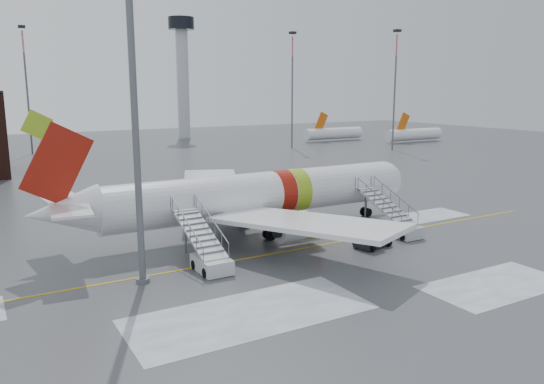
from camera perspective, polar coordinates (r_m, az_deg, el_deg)
ground at (r=41.76m, az=-1.46°, el=-6.45°), size 260.00×260.00×0.00m
airliner at (r=46.03m, az=-2.27°, el=-0.41°), size 35.03×32.97×11.18m
airstair_fwd at (r=47.58m, az=13.26°, el=-3.23°), size 2.05×7.70×3.48m
airstair_aft at (r=38.00m, az=-6.98°, el=-6.64°), size 2.05×7.70×3.48m
pushback_tug at (r=43.40m, az=10.60°, el=-4.95°), size 3.16×2.60×1.67m
light_mast_near at (r=34.27m, az=-14.66°, el=10.35°), size 1.20×1.20×23.76m
control_tower at (r=139.07m, az=-9.62°, el=13.45°), size 6.40×6.40×30.00m
light_mast_far_ne at (r=114.60m, az=2.19°, el=11.68°), size 1.20×1.20×24.25m
light_mast_far_n at (r=113.55m, az=-24.91°, el=10.69°), size 1.20×1.20×24.25m
light_mast_far_e at (r=113.23m, az=13.10°, el=11.42°), size 1.20×1.20×24.25m
distant_aircraft at (r=128.85m, az=9.44°, el=5.31°), size 35.00×18.00×8.00m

